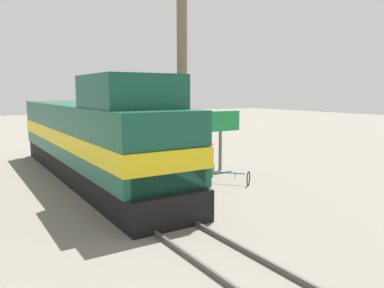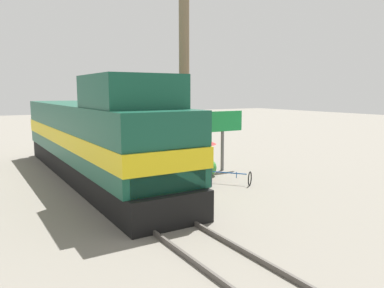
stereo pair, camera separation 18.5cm
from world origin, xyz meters
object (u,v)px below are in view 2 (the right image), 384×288
object	(u,v)px
vendor_umbrella	(197,140)
bicycle	(229,177)
utility_pole	(184,60)
person_bystander	(208,166)
billboard_sign	(223,125)
locomotive	(95,139)

from	to	relation	value
vendor_umbrella	bicycle	bearing A→B (deg)	-70.90
utility_pole	person_bystander	size ratio (longest dim) A/B	6.73
vendor_umbrella	bicycle	world-z (taller)	vendor_umbrella
billboard_sign	bicycle	bearing A→B (deg)	-119.69
utility_pole	billboard_sign	bearing A→B (deg)	-29.57
billboard_sign	bicycle	xyz separation A→B (m)	(-1.48, -2.59, -2.10)
utility_pole	vendor_umbrella	bearing A→B (deg)	-100.82
locomotive	vendor_umbrella	bearing A→B (deg)	-27.14
locomotive	billboard_sign	size ratio (longest dim) A/B	5.27
vendor_umbrella	locomotive	bearing A→B (deg)	152.86
utility_pole	billboard_sign	world-z (taller)	utility_pole
locomotive	utility_pole	size ratio (longest dim) A/B	1.45
locomotive	vendor_umbrella	xyz separation A→B (m)	(4.31, -2.21, -0.10)
utility_pole	vendor_umbrella	world-z (taller)	utility_pole
billboard_sign	person_bystander	world-z (taller)	billboard_sign
vendor_umbrella	billboard_sign	world-z (taller)	billboard_sign
vendor_umbrella	billboard_sign	bearing A→B (deg)	20.47
person_bystander	locomotive	bearing A→B (deg)	134.21
vendor_umbrella	billboard_sign	size ratio (longest dim) A/B	0.66
billboard_sign	bicycle	world-z (taller)	billboard_sign
person_bystander	bicycle	world-z (taller)	person_bystander
person_bystander	vendor_umbrella	bearing A→B (deg)	74.03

